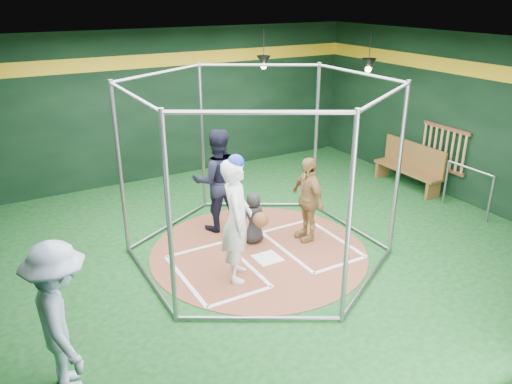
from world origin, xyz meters
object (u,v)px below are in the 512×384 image
batter_figure (237,219)px  umpire (217,180)px  dugout_bench (410,165)px  visitor_leopard (307,199)px

batter_figure → umpire: 1.81m
batter_figure → dugout_bench: batter_figure is taller
visitor_leopard → umpire: (-1.21, 1.19, 0.20)m
batter_figure → umpire: (0.51, 1.74, -0.03)m
batter_figure → umpire: size_ratio=1.05×
visitor_leopard → umpire: umpire is taller
visitor_leopard → umpire: 1.71m
batter_figure → umpire: batter_figure is taller
dugout_bench → batter_figure: bearing=-163.7°
batter_figure → visitor_leopard: bearing=17.8°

